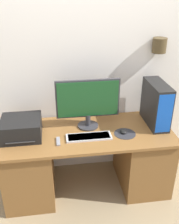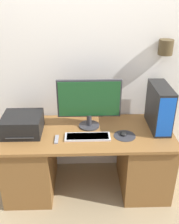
{
  "view_description": "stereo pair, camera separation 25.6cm",
  "coord_description": "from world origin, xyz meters",
  "px_view_note": "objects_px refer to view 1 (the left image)",
  "views": [
    {
      "loc": [
        -0.3,
        -1.89,
        2.1
      ],
      "look_at": [
        0.02,
        0.37,
        0.94
      ],
      "focal_mm": 42.0,
      "sensor_mm": 36.0,
      "label": 1
    },
    {
      "loc": [
        -0.05,
        -1.91,
        2.1
      ],
      "look_at": [
        0.02,
        0.37,
        0.94
      ],
      "focal_mm": 42.0,
      "sensor_mm": 36.0,
      "label": 2
    }
  ],
  "objects_px": {
    "remote_control": "(58,141)",
    "printer": "(21,128)",
    "keyboard": "(89,137)",
    "computer_tower": "(156,104)",
    "monitor": "(88,101)",
    "mouse": "(123,131)"
  },
  "relations": [
    {
      "from": "keyboard",
      "to": "remote_control",
      "type": "height_order",
      "value": "keyboard"
    },
    {
      "from": "monitor",
      "to": "keyboard",
      "type": "relative_size",
      "value": 1.45
    },
    {
      "from": "monitor",
      "to": "keyboard",
      "type": "xyz_separation_m",
      "value": [
        -0.02,
        -0.23,
        -0.28
      ]
    },
    {
      "from": "computer_tower",
      "to": "remote_control",
      "type": "relative_size",
      "value": 3.3
    },
    {
      "from": "monitor",
      "to": "remote_control",
      "type": "bearing_deg",
      "value": -140.98
    },
    {
      "from": "monitor",
      "to": "printer",
      "type": "distance_m",
      "value": 0.7
    },
    {
      "from": "computer_tower",
      "to": "keyboard",
      "type": "bearing_deg",
      "value": -165.66
    },
    {
      "from": "printer",
      "to": "computer_tower",
      "type": "bearing_deg",
      "value": 2.69
    },
    {
      "from": "computer_tower",
      "to": "monitor",
      "type": "bearing_deg",
      "value": 176.9
    },
    {
      "from": "printer",
      "to": "remote_control",
      "type": "xyz_separation_m",
      "value": [
        0.35,
        -0.16,
        -0.08
      ]
    },
    {
      "from": "remote_control",
      "to": "keyboard",
      "type": "bearing_deg",
      "value": 6.7
    },
    {
      "from": "keyboard",
      "to": "computer_tower",
      "type": "bearing_deg",
      "value": 14.34
    },
    {
      "from": "monitor",
      "to": "keyboard",
      "type": "height_order",
      "value": "monitor"
    },
    {
      "from": "remote_control",
      "to": "printer",
      "type": "bearing_deg",
      "value": 155.62
    },
    {
      "from": "monitor",
      "to": "computer_tower",
      "type": "xyz_separation_m",
      "value": [
        0.71,
        -0.04,
        -0.06
      ]
    },
    {
      "from": "remote_control",
      "to": "mouse",
      "type": "bearing_deg",
      "value": 6.33
    },
    {
      "from": "computer_tower",
      "to": "printer",
      "type": "bearing_deg",
      "value": -177.31
    },
    {
      "from": "computer_tower",
      "to": "remote_control",
      "type": "xyz_separation_m",
      "value": [
        -1.03,
        -0.22,
        -0.22
      ]
    },
    {
      "from": "keyboard",
      "to": "mouse",
      "type": "distance_m",
      "value": 0.36
    },
    {
      "from": "computer_tower",
      "to": "printer",
      "type": "xyz_separation_m",
      "value": [
        -1.38,
        -0.06,
        -0.13
      ]
    },
    {
      "from": "keyboard",
      "to": "mouse",
      "type": "height_order",
      "value": "mouse"
    },
    {
      "from": "remote_control",
      "to": "monitor",
      "type": "bearing_deg",
      "value": 39.02
    }
  ]
}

